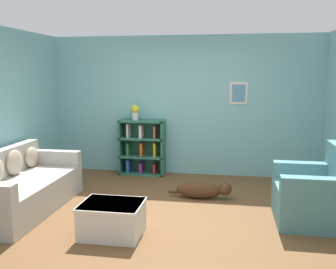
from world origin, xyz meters
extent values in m
plane|color=brown|center=(0.00, 0.00, 0.00)|extent=(14.00, 14.00, 0.00)
cube|color=#7AB7BC|center=(0.00, 2.25, 1.30)|extent=(5.60, 0.10, 2.60)
cube|color=silver|center=(1.00, 2.19, 1.55)|extent=(0.32, 0.02, 0.40)
cube|color=#568EAD|center=(1.00, 2.18, 1.55)|extent=(0.24, 0.01, 0.32)
cube|color=#ADA89E|center=(-1.97, -0.12, 0.22)|extent=(0.91, 2.01, 0.44)
cube|color=#ADA89E|center=(-1.97, 0.80, 0.55)|extent=(0.91, 0.16, 0.23)
ellipsoid|color=tan|center=(-2.22, 0.11, 0.62)|extent=(0.14, 0.37, 0.37)
ellipsoid|color=tan|center=(-2.22, 0.58, 0.60)|extent=(0.14, 0.32, 0.32)
cube|color=#2D6B56|center=(-1.18, 2.02, 0.52)|extent=(0.04, 0.33, 1.04)
cube|color=#2D6B56|center=(-0.37, 2.02, 0.52)|extent=(0.04, 0.33, 1.04)
cube|color=#2D6B56|center=(-0.77, 2.17, 0.52)|extent=(0.85, 0.02, 1.04)
cube|color=#2D6B56|center=(-0.77, 2.02, 0.02)|extent=(0.85, 0.33, 0.04)
cube|color=#2D6B56|center=(-0.77, 2.02, 0.35)|extent=(0.85, 0.33, 0.04)
cube|color=#2D6B56|center=(-0.77, 2.02, 0.69)|extent=(0.85, 0.33, 0.04)
cube|color=#2D6B56|center=(-0.77, 2.02, 1.02)|extent=(0.85, 0.33, 0.04)
cube|color=#234C9E|center=(-1.03, 2.01, 0.15)|extent=(0.05, 0.25, 0.27)
cube|color=#287A3D|center=(-1.03, 2.01, 0.48)|extent=(0.03, 0.25, 0.24)
cube|color=silver|center=(-1.02, 2.01, 0.84)|extent=(0.03, 0.25, 0.26)
cube|color=#7A2D84|center=(-0.78, 2.01, 0.12)|extent=(0.05, 0.25, 0.21)
cube|color=orange|center=(-0.77, 2.01, 0.49)|extent=(0.03, 0.25, 0.25)
cube|color=silver|center=(-0.77, 2.01, 0.83)|extent=(0.05, 0.25, 0.24)
cube|color=#B22823|center=(-0.52, 2.01, 0.12)|extent=(0.04, 0.25, 0.21)
cube|color=gold|center=(-0.51, 2.01, 0.49)|extent=(0.04, 0.25, 0.26)
cube|color=brown|center=(-0.51, 2.01, 0.83)|extent=(0.04, 0.25, 0.23)
cube|color=slate|center=(1.92, 0.13, 0.24)|extent=(0.88, 0.96, 0.47)
cube|color=slate|center=(1.92, -0.26, 0.58)|extent=(0.88, 0.18, 0.22)
cube|color=slate|center=(1.92, 0.52, 0.58)|extent=(0.88, 0.18, 0.22)
cube|color=silver|center=(-0.49, -0.71, 0.20)|extent=(0.70, 0.56, 0.40)
cube|color=white|center=(-0.49, -0.71, 0.38)|extent=(0.73, 0.58, 0.03)
ellipsoid|color=#472D19|center=(0.42, 0.79, 0.13)|extent=(0.69, 0.24, 0.26)
sphere|color=#472D19|center=(0.81, 0.79, 0.17)|extent=(0.21, 0.21, 0.21)
ellipsoid|color=#472D19|center=(0.02, 0.83, 0.07)|extent=(0.20, 0.05, 0.05)
cylinder|color=silver|center=(-0.90, 2.02, 1.11)|extent=(0.12, 0.12, 0.14)
sphere|color=yellow|center=(-0.90, 2.02, 1.25)|extent=(0.15, 0.15, 0.15)
camera|label=1|loc=(0.87, -4.75, 1.91)|focal=40.00mm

